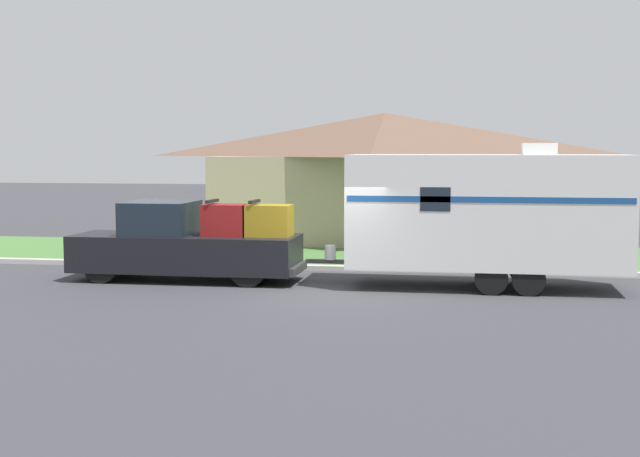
% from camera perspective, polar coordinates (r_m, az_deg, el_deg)
% --- Properties ---
extents(ground_plane, '(120.00, 120.00, 0.00)m').
position_cam_1_polar(ground_plane, '(21.11, 0.79, -4.13)').
color(ground_plane, '#38383D').
extents(curb_strip, '(80.00, 0.30, 0.14)m').
position_cam_1_polar(curb_strip, '(24.77, 2.13, -2.58)').
color(curb_strip, beige).
rests_on(curb_strip, ground_plane).
extents(lawn_strip, '(80.00, 7.00, 0.03)m').
position_cam_1_polar(lawn_strip, '(28.37, 3.10, -1.70)').
color(lawn_strip, '#477538').
rests_on(lawn_strip, ground_plane).
extents(house_across_street, '(12.72, 7.12, 4.69)m').
position_cam_1_polar(house_across_street, '(33.14, 4.16, 3.47)').
color(house_across_street, tan).
rests_on(house_across_street, ground_plane).
extents(pickup_truck, '(5.92, 1.97, 2.10)m').
position_cam_1_polar(pickup_truck, '(23.19, -8.46, -1.02)').
color(pickup_truck, black).
rests_on(pickup_truck, ground_plane).
extents(travel_trailer, '(7.81, 2.30, 3.53)m').
position_cam_1_polar(travel_trailer, '(21.96, 10.66, 1.06)').
color(travel_trailer, black).
rests_on(travel_trailer, ground_plane).
extents(mailbox, '(0.48, 0.20, 1.32)m').
position_cam_1_polar(mailbox, '(25.07, 8.84, -0.37)').
color(mailbox, brown).
rests_on(mailbox, ground_plane).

